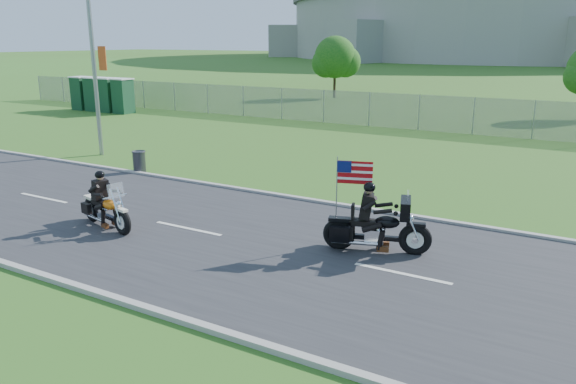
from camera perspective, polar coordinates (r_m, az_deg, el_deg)
The scene contains 15 objects.
ground at distance 14.27m, azimuth -3.92°, elevation -5.19°, with size 420.00×420.00×0.00m, color #37551A.
road at distance 14.26m, azimuth -3.92°, elevation -5.12°, with size 120.00×8.00×0.04m, color #28282B.
curb_north at distance 17.57m, azimuth 3.49°, elevation -1.05°, with size 120.00×0.18×0.12m, color #9E9B93.
curb_south at distance 11.40m, azimuth -15.60°, elevation -10.93°, with size 120.00×0.18×0.12m, color #9E9B93.
fence at distance 33.71m, azimuth 8.25°, elevation 8.32°, with size 60.00×0.03×2.00m, color gray.
stadium at distance 183.42m, azimuth 22.66°, elevation 17.45°, with size 140.40×140.40×29.20m.
streetlight at distance 26.07m, azimuth -19.06°, elevation 15.92°, with size 0.90×2.46×10.00m.
porta_toilet_a at distance 40.91m, azimuth -16.41°, elevation 9.28°, with size 1.10×1.10×2.30m, color #133E22.
porta_toilet_b at distance 41.94m, azimuth -17.75°, elevation 9.31°, with size 1.10×1.10×2.30m, color #133E22.
porta_toilet_c at distance 42.98m, azimuth -19.03°, elevation 9.33°, with size 1.10×1.10×2.30m, color #133E22.
porta_toilet_d at distance 44.04m, azimuth -20.24°, elevation 9.35°, with size 1.10×1.10×2.30m, color #133E22.
tree_fence_mid at distance 49.97m, azimuth 4.87°, elevation 13.28°, with size 3.96×3.69×5.30m.
motorcycle_lead at distance 15.96m, azimuth -18.04°, elevation -1.78°, with size 2.33×0.94×1.59m.
motorcycle_follow at distance 13.59m, azimuth 8.98°, elevation -3.73°, with size 2.53×1.24×2.17m.
trash_can at distance 22.32m, azimuth -14.87°, elevation 2.94°, with size 0.48×0.48×0.83m, color #403F45.
Camera 1 is at (7.56, -11.03, 4.97)m, focal length 35.00 mm.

